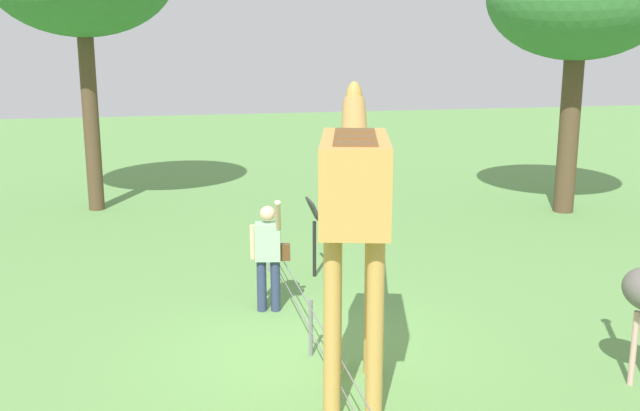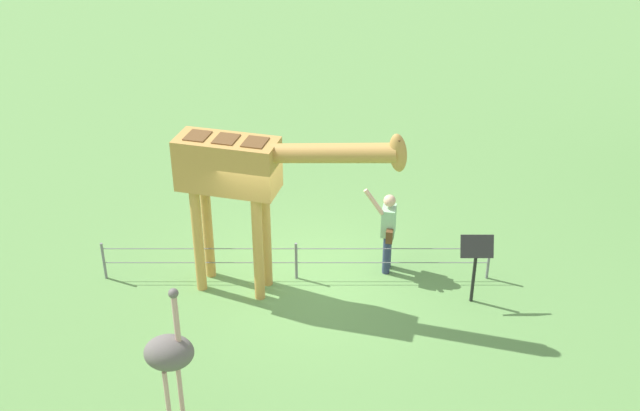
# 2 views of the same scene
# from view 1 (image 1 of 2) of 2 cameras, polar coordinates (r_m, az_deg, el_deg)

# --- Properties ---
(ground_plane) EXTENTS (60.00, 60.00, 0.00)m
(ground_plane) POSITION_cam_1_polar(r_m,az_deg,el_deg) (9.54, -0.25, -11.46)
(ground_plane) COLOR #60934C
(giraffe) EXTENTS (3.86, 1.45, 3.34)m
(giraffe) POSITION_cam_1_polar(r_m,az_deg,el_deg) (8.15, 2.67, 1.33)
(giraffe) COLOR #C69347
(giraffe) RESTS_ON ground_plane
(visitor) EXTENTS (0.63, 0.59, 1.75)m
(visitor) POSITION_cam_1_polar(r_m,az_deg,el_deg) (10.71, -3.97, -3.58)
(visitor) COLOR navy
(visitor) RESTS_ON ground_plane
(info_sign) EXTENTS (0.56, 0.21, 1.32)m
(info_sign) POSITION_cam_1_polar(r_m,az_deg,el_deg) (12.22, -0.44, -1.24)
(info_sign) COLOR black
(info_sign) RESTS_ON ground_plane
(wire_fence) EXTENTS (7.05, 0.05, 0.75)m
(wire_fence) POSITION_cam_1_polar(r_m,az_deg,el_deg) (9.37, -0.72, -9.24)
(wire_fence) COLOR slate
(wire_fence) RESTS_ON ground_plane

